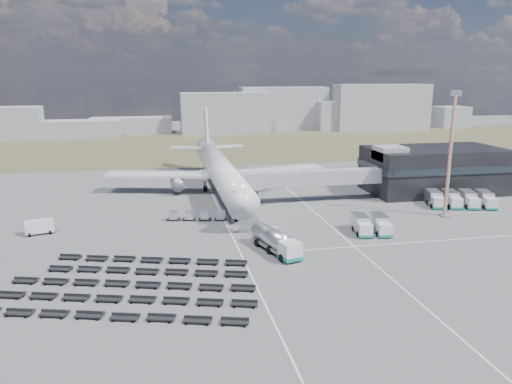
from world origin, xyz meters
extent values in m
plane|color=#565659|center=(0.00, 0.00, 0.00)|extent=(420.00, 420.00, 0.00)
cube|color=#4E442E|center=(0.00, 110.00, 0.01)|extent=(420.00, 90.00, 0.01)
cube|color=silver|center=(-2.00, 5.00, 0.01)|extent=(0.25, 110.00, 0.01)
cube|color=silver|center=(16.00, 5.00, 0.01)|extent=(0.25, 110.00, 0.01)
cube|color=silver|center=(25.00, -8.00, 0.01)|extent=(40.00, 0.25, 0.01)
cube|color=black|center=(48.00, 24.00, 5.00)|extent=(30.00, 16.00, 10.00)
cube|color=#262D38|center=(48.00, 24.00, 6.20)|extent=(30.40, 16.40, 1.60)
cube|color=#939399|center=(36.00, 22.00, 9.50)|extent=(6.00, 6.00, 3.00)
cube|color=#939399|center=(18.10, 20.50, 5.10)|extent=(29.80, 3.00, 3.00)
cube|color=#939399|center=(4.70, 20.00, 5.10)|extent=(4.00, 3.60, 3.40)
cylinder|color=slate|center=(6.20, 20.50, 2.55)|extent=(0.70, 0.70, 5.10)
cylinder|color=black|center=(6.20, 20.50, 0.45)|extent=(1.40, 0.90, 1.40)
cylinder|color=silver|center=(0.00, 30.00, 5.30)|extent=(5.60, 48.00, 5.60)
cone|color=silver|center=(0.00, 3.50, 5.30)|extent=(5.60, 5.00, 5.60)
cone|color=silver|center=(0.00, 58.00, 6.10)|extent=(5.60, 8.00, 5.60)
cube|color=black|center=(0.00, 5.50, 6.10)|extent=(2.20, 2.00, 0.80)
cube|color=silver|center=(-13.00, 35.00, 4.10)|extent=(25.59, 11.38, 0.50)
cube|color=silver|center=(13.00, 35.00, 4.10)|extent=(25.59, 11.38, 0.50)
cylinder|color=slate|center=(-9.50, 33.00, 2.40)|extent=(3.00, 5.00, 3.00)
cylinder|color=slate|center=(9.50, 33.00, 2.40)|extent=(3.00, 5.00, 3.00)
cube|color=silver|center=(-5.50, 60.00, 6.50)|extent=(9.49, 5.63, 0.35)
cube|color=silver|center=(5.50, 60.00, 6.50)|extent=(9.49, 5.63, 0.35)
cube|color=silver|center=(0.00, 61.00, 11.80)|extent=(0.50, 9.06, 11.45)
cylinder|color=slate|center=(0.00, 9.00, 1.25)|extent=(0.50, 0.50, 2.50)
cylinder|color=slate|center=(-3.20, 34.00, 1.25)|extent=(0.60, 0.60, 2.50)
cylinder|color=slate|center=(3.20, 34.00, 1.25)|extent=(0.60, 0.60, 2.50)
cylinder|color=black|center=(0.00, 9.00, 0.50)|extent=(0.50, 1.20, 1.20)
cube|color=#9597A2|center=(-73.29, 144.03, 6.55)|extent=(26.12, 12.00, 13.09)
cube|color=#9597A2|center=(-55.83, 144.13, 3.57)|extent=(54.15, 12.00, 7.14)
cube|color=#9597A2|center=(-24.66, 154.89, 3.53)|extent=(35.78, 12.00, 7.07)
cube|color=#9597A2|center=(17.11, 147.50, 9.02)|extent=(39.46, 12.00, 18.05)
cube|color=#9597A2|center=(46.42, 156.01, 10.05)|extent=(41.23, 12.00, 20.09)
cube|color=#9597A2|center=(74.99, 149.46, 6.81)|extent=(27.73, 12.00, 13.61)
cube|color=#9597A2|center=(92.41, 147.14, 10.68)|extent=(45.75, 12.00, 21.36)
cube|color=#9597A2|center=(131.69, 150.17, 5.11)|extent=(14.98, 12.00, 10.22)
cube|color=silver|center=(4.48, -11.97, 1.61)|extent=(3.32, 3.32, 2.55)
cube|color=#167D6C|center=(4.48, -11.97, 0.61)|extent=(3.46, 3.46, 0.56)
cylinder|color=silver|center=(2.91, -6.76, 2.11)|extent=(5.05, 8.77, 2.78)
cube|color=slate|center=(2.91, -6.76, 0.83)|extent=(4.95, 8.74, 0.39)
cylinder|color=black|center=(3.39, -8.35, 0.56)|extent=(3.12, 2.00, 1.22)
cube|color=silver|center=(3.76, 0.02, 0.71)|extent=(3.57, 2.90, 1.42)
cube|color=silver|center=(-33.69, 8.35, 1.20)|extent=(4.92, 3.17, 2.41)
cube|color=silver|center=(3.15, 39.67, 1.63)|extent=(4.20, 6.58, 2.86)
cube|color=#167D6C|center=(3.15, 39.67, 0.46)|extent=(4.33, 6.71, 0.46)
cube|color=silver|center=(19.37, -4.06, 1.25)|extent=(2.50, 2.42, 2.12)
cube|color=#167D6C|center=(19.37, -4.06, 0.43)|extent=(2.61, 2.53, 0.43)
cube|color=silver|center=(19.87, -0.73, 1.63)|extent=(2.94, 4.72, 2.50)
cube|color=silver|center=(22.60, -4.54, 1.25)|extent=(2.50, 2.42, 2.12)
cube|color=#167D6C|center=(22.60, -4.54, 0.43)|extent=(2.61, 2.53, 0.43)
cube|color=silver|center=(23.10, -1.22, 1.63)|extent=(2.94, 4.72, 2.50)
cube|color=silver|center=(40.83, 9.64, 1.30)|extent=(2.77, 2.70, 2.20)
cube|color=#167D6C|center=(40.83, 9.64, 0.45)|extent=(2.89, 2.82, 0.45)
cube|color=silver|center=(41.71, 13.03, 1.70)|extent=(3.47, 5.05, 2.60)
cube|color=silver|center=(44.12, 8.79, 1.30)|extent=(2.77, 2.70, 2.20)
cube|color=#167D6C|center=(44.12, 8.79, 0.45)|extent=(2.89, 2.82, 0.45)
cube|color=silver|center=(45.00, 12.18, 1.70)|extent=(3.47, 5.05, 2.60)
cube|color=silver|center=(47.41, 7.95, 1.30)|extent=(2.77, 2.70, 2.20)
cube|color=#167D6C|center=(47.41, 7.95, 0.45)|extent=(2.89, 2.82, 0.45)
cube|color=silver|center=(48.28, 11.33, 1.70)|extent=(3.47, 5.05, 2.60)
cube|color=silver|center=(50.70, 7.10, 1.30)|extent=(2.77, 2.70, 2.20)
cube|color=#167D6C|center=(50.70, 7.10, 0.45)|extent=(2.89, 2.82, 0.45)
cube|color=silver|center=(51.57, 10.48, 1.70)|extent=(3.47, 5.05, 2.60)
cube|color=black|center=(-11.23, 11.98, 0.27)|extent=(2.59, 1.88, 0.16)
cube|color=silver|center=(-11.23, 11.98, 1.04)|extent=(1.70, 1.70, 1.36)
cube|color=black|center=(-8.39, 11.42, 0.27)|extent=(2.59, 1.88, 0.16)
cube|color=silver|center=(-8.39, 11.42, 1.04)|extent=(1.70, 1.70, 1.36)
cube|color=black|center=(-5.55, 10.86, 0.27)|extent=(2.59, 1.88, 0.16)
cube|color=silver|center=(-5.55, 10.86, 1.04)|extent=(1.70, 1.70, 1.36)
cube|color=black|center=(-2.70, 10.30, 0.27)|extent=(2.59, 1.88, 0.16)
cube|color=silver|center=(-2.70, 10.30, 1.04)|extent=(1.70, 1.70, 1.36)
cube|color=black|center=(-19.86, -24.64, 0.37)|extent=(31.64, 10.56, 0.73)
cube|color=black|center=(-18.66, -20.54, 0.37)|extent=(31.64, 10.56, 0.73)
cube|color=black|center=(-17.47, -16.44, 0.37)|extent=(31.64, 10.56, 0.73)
cube|color=black|center=(-16.27, -12.35, 0.37)|extent=(27.74, 9.43, 0.73)
cube|color=black|center=(-15.08, -8.25, 0.37)|extent=(27.74, 9.43, 0.73)
cylinder|color=#B6411D|center=(39.38, 4.85, 11.34)|extent=(0.63, 0.63, 22.67)
cube|color=slate|center=(39.38, 4.85, 22.94)|extent=(2.20, 0.66, 1.09)
cube|color=#565659|center=(39.38, 4.85, 0.14)|extent=(1.81, 1.81, 0.27)
camera|label=1|loc=(-13.60, -77.40, 26.41)|focal=35.00mm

